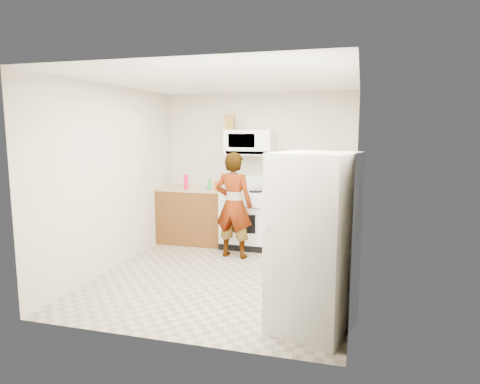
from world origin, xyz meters
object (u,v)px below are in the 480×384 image
(kettle, at_px, (291,184))
(saucepan, at_px, (235,184))
(microwave, at_px, (249,142))
(fridge, at_px, (313,243))
(gas_range, at_px, (247,217))
(person, at_px, (234,205))

(kettle, height_order, saucepan, kettle)
(microwave, bearing_deg, kettle, 7.12)
(fridge, height_order, saucepan, fridge)
(gas_range, relative_size, person, 0.71)
(microwave, height_order, saucepan, microwave)
(gas_range, bearing_deg, person, -93.54)
(gas_range, relative_size, microwave, 1.49)
(microwave, xyz_separation_m, saucepan, (-0.23, -0.02, -0.69))
(microwave, relative_size, person, 0.48)
(fridge, bearing_deg, microwave, 132.03)
(gas_range, height_order, microwave, microwave)
(microwave, bearing_deg, gas_range, -90.00)
(saucepan, bearing_deg, kettle, 6.77)
(microwave, height_order, fridge, microwave)
(fridge, distance_m, kettle, 2.97)
(fridge, bearing_deg, person, 140.38)
(fridge, bearing_deg, kettle, 119.47)
(saucepan, bearing_deg, person, -75.34)
(kettle, bearing_deg, fridge, -75.67)
(person, bearing_deg, fridge, 130.07)
(kettle, bearing_deg, gas_range, -161.40)
(microwave, xyz_separation_m, person, (-0.04, -0.75, -0.91))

